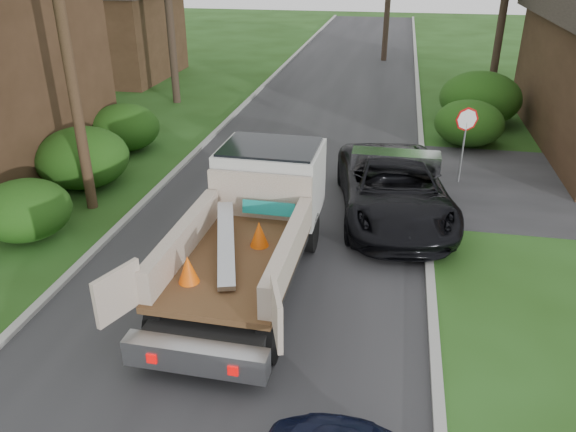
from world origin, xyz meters
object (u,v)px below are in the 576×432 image
(flatbed_truck, at_px, (258,211))
(stop_sign, at_px, (466,129))
(black_pickup, at_px, (393,188))
(house_left_far, at_px, (104,21))
(utility_pole, at_px, (62,22))

(flatbed_truck, bearing_deg, stop_sign, 51.81)
(stop_sign, xyz_separation_m, black_pickup, (-2.07, -2.93, -0.92))
(house_left_far, relative_size, flatbed_truck, 1.10)
(black_pickup, bearing_deg, flatbed_truck, -141.49)
(house_left_far, bearing_deg, utility_pole, -64.77)
(stop_sign, height_order, house_left_far, house_left_far)
(house_left_far, xyz_separation_m, flatbed_truck, (13.58, -19.24, -1.65))
(utility_pole, relative_size, black_pickup, 1.62)
(stop_sign, bearing_deg, house_left_far, 145.19)
(utility_pole, xyz_separation_m, house_left_far, (-8.02, 17.02, -2.12))
(stop_sign, bearing_deg, flatbed_truck, -129.38)
(stop_sign, xyz_separation_m, flatbed_truck, (-5.12, -6.24, -0.37))
(utility_pole, distance_m, black_pickup, 9.69)
(house_left_far, bearing_deg, flatbed_truck, -54.78)
(house_left_far, bearing_deg, stop_sign, -34.81)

